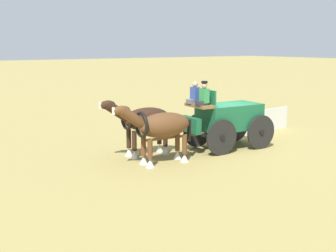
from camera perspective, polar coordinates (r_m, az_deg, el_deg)
ground_plane at (r=17.80m, az=8.08°, el=-2.89°), size 220.00×220.00×0.00m
show_wagon at (r=17.45m, az=7.76°, el=1.06°), size 5.57×1.92×2.83m
draft_horse_near at (r=15.01m, az=-1.00°, el=-0.13°), size 3.08×1.02×2.20m
draft_horse_off at (r=16.13m, az=-3.29°, el=0.68°), size 2.97×0.99×2.22m
sponsor_banner at (r=21.41m, az=12.95°, el=0.76°), size 3.20×0.27×1.10m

